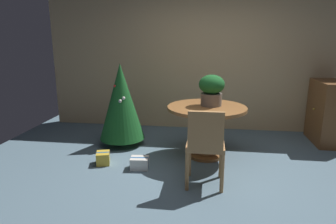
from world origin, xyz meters
The scene contains 9 objects.
ground_plane centered at (0.00, 0.00, 0.00)m, with size 6.60×6.60×0.00m, color slate.
back_wall_panel centered at (0.00, 2.20, 1.30)m, with size 6.00×0.10×2.60m, color tan.
round_dining_table centered at (-0.02, 0.75, 0.51)m, with size 1.11×1.11×0.74m.
flower_vase centered at (0.04, 0.82, 0.98)m, with size 0.36×0.36×0.44m.
wooden_chair_near centered at (-0.02, -0.17, 0.53)m, with size 0.43×0.42×0.92m.
holiday_tree centered at (-1.35, 1.07, 0.70)m, with size 0.71×0.71×1.30m.
gift_box_gold centered at (-1.39, 0.28, 0.08)m, with size 0.22×0.25×0.17m.
gift_box_cream centered at (-0.87, 0.20, 0.08)m, with size 0.25×0.21×0.16m.
wooden_cabinet centered at (1.95, 1.62, 0.51)m, with size 0.51×0.81×1.01m.
Camera 1 is at (-0.00, -3.32, 1.66)m, focal length 31.73 mm.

